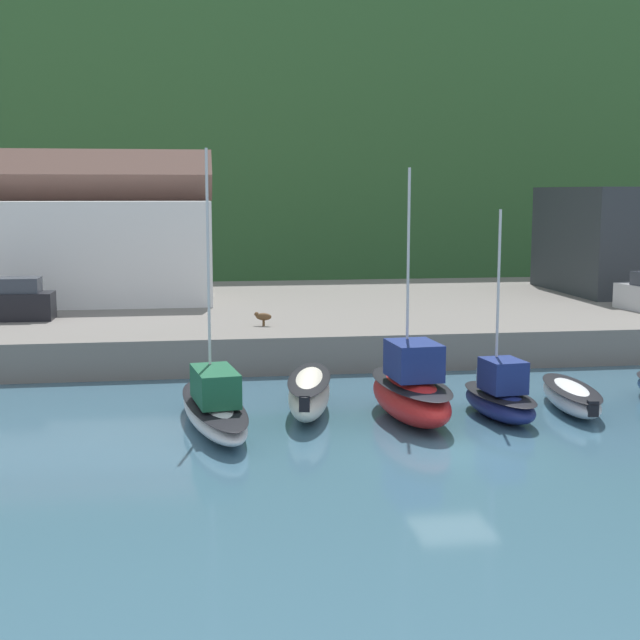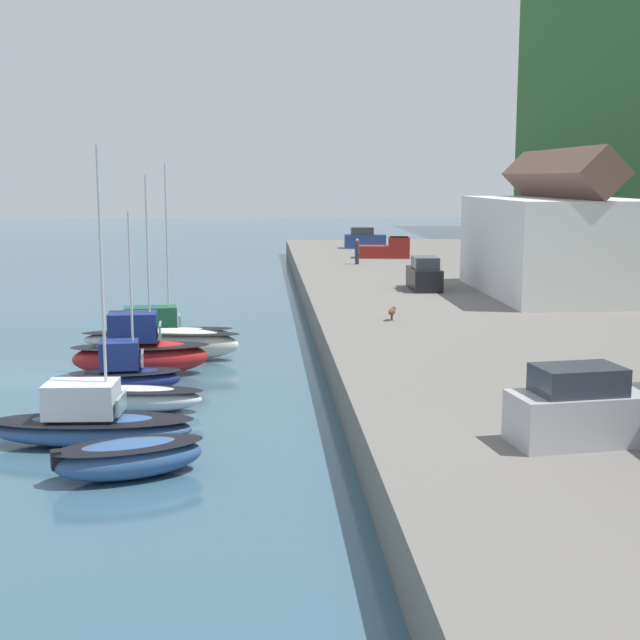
# 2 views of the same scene
# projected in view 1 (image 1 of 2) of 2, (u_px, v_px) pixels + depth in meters

# --- Properties ---
(ground_plane) EXTENTS (320.00, 320.00, 0.00)m
(ground_plane) POSITION_uv_depth(u_px,v_px,m) (454.00, 454.00, 28.06)
(ground_plane) COLOR #385B70
(hillside_backdrop) EXTENTS (240.00, 62.71, 41.95)m
(hillside_backdrop) POSITION_uv_depth(u_px,v_px,m) (252.00, 88.00, 110.08)
(hillside_backdrop) COLOR #386633
(hillside_backdrop) RESTS_ON ground_plane
(quay_promenade) EXTENTS (128.50, 25.90, 1.72)m
(quay_promenade) POSITION_uv_depth(u_px,v_px,m) (328.00, 316.00, 53.07)
(quay_promenade) COLOR slate
(quay_promenade) RESTS_ON ground_plane
(harbor_clubhouse) EXTENTS (15.48, 8.62, 8.96)m
(harbor_clubhouse) POSITION_uv_depth(u_px,v_px,m) (82.00, 245.00, 52.80)
(harbor_clubhouse) COLOR white
(harbor_clubhouse) RESTS_ON quay_promenade
(moored_boat_0) EXTENTS (2.98, 8.16, 9.67)m
(moored_boat_0) POSITION_uv_depth(u_px,v_px,m) (214.00, 406.00, 31.03)
(moored_boat_0) COLOR silver
(moored_boat_0) RESTS_ON ground_plane
(moored_boat_1) EXTENTS (2.71, 6.41, 1.58)m
(moored_boat_1) POSITION_uv_depth(u_px,v_px,m) (309.00, 392.00, 32.97)
(moored_boat_1) COLOR white
(moored_boat_1) RESTS_ON ground_plane
(moored_boat_2) EXTENTS (2.71, 6.39, 9.04)m
(moored_boat_2) POSITION_uv_depth(u_px,v_px,m) (411.00, 391.00, 32.04)
(moored_boat_2) COLOR red
(moored_boat_2) RESTS_ON ground_plane
(moored_boat_3) EXTENTS (2.28, 4.81, 7.56)m
(moored_boat_3) POSITION_uv_depth(u_px,v_px,m) (500.00, 397.00, 32.36)
(moored_boat_3) COLOR navy
(moored_boat_3) RESTS_ON ground_plane
(moored_boat_4) EXTENTS (2.35, 5.70, 1.01)m
(moored_boat_4) POSITION_uv_depth(u_px,v_px,m) (571.00, 396.00, 33.58)
(moored_boat_4) COLOR silver
(moored_boat_4) RESTS_ON ground_plane
(parked_car_3) EXTENTS (4.23, 1.88, 2.16)m
(parked_car_3) POSITION_uv_depth(u_px,v_px,m) (12.00, 302.00, 45.17)
(parked_car_3) COLOR black
(parked_car_3) RESTS_ON quay_promenade
(dog_on_quay) EXTENTS (0.87, 0.60, 0.68)m
(dog_on_quay) POSITION_uv_depth(u_px,v_px,m) (263.00, 317.00, 43.20)
(dog_on_quay) COLOR brown
(dog_on_quay) RESTS_ON quay_promenade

